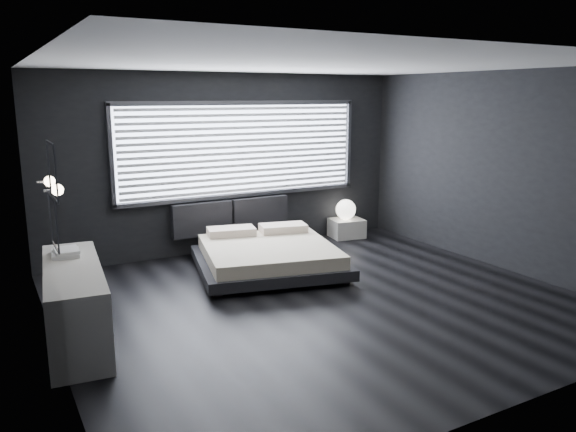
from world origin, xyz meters
TOP-DOWN VIEW (x-y plane):
  - room at (0.00, 0.00)m, footprint 6.04×6.00m
  - window at (0.20, 2.70)m, footprint 4.14×0.09m
  - headboard at (-0.04, 2.64)m, footprint 1.96×0.16m
  - sconce_near at (-2.88, 0.05)m, footprint 0.18×0.11m
  - sconce_far at (-2.88, 0.65)m, footprint 0.18×0.11m
  - wall_art_upper at (-2.98, -0.55)m, footprint 0.01×0.48m
  - wall_art_lower at (-2.98, -0.30)m, footprint 0.01×0.48m
  - bed at (-0.03, 1.38)m, footprint 2.35×2.28m
  - nightstand at (2.07, 2.45)m, footprint 0.62×0.54m
  - orb_lamp at (2.05, 2.46)m, footprint 0.35×0.35m
  - dresser at (-2.78, 0.30)m, footprint 0.74×1.99m
  - book_stack at (-2.77, 0.75)m, footprint 0.32×0.39m

SIDE VIEW (x-z plane):
  - nightstand at x=2.07m, z-range 0.00..0.32m
  - bed at x=-0.03m, z-range -0.02..0.49m
  - dresser at x=-2.78m, z-range 0.00..0.78m
  - orb_lamp at x=2.05m, z-range 0.32..0.67m
  - headboard at x=-0.04m, z-range 0.31..0.83m
  - book_stack at x=-2.77m, z-range 0.78..0.85m
  - wall_art_lower at x=-2.98m, z-range 1.14..1.62m
  - room at x=0.00m, z-range 0.00..2.80m
  - sconce_near at x=-2.88m, z-range 1.55..1.66m
  - sconce_far at x=-2.88m, z-range 1.55..1.66m
  - window at x=0.20m, z-range 0.85..2.37m
  - wall_art_upper at x=-2.98m, z-range 1.61..2.09m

